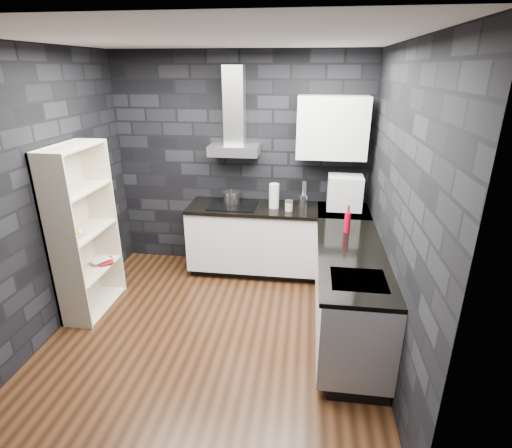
% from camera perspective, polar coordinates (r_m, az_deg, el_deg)
% --- Properties ---
extents(ground, '(3.20, 3.20, 0.00)m').
position_cam_1_polar(ground, '(4.23, -5.72, -14.76)').
color(ground, '#3B2112').
extents(ceiling, '(3.20, 3.20, 0.00)m').
position_cam_1_polar(ceiling, '(3.43, -7.53, 24.81)').
color(ceiling, white).
extents(wall_back, '(3.20, 0.05, 2.70)m').
position_cam_1_polar(wall_back, '(5.14, -2.13, 8.60)').
color(wall_back, black).
rests_on(wall_back, ground).
extents(wall_front, '(3.20, 0.05, 2.70)m').
position_cam_1_polar(wall_front, '(2.21, -16.77, -10.62)').
color(wall_front, black).
rests_on(wall_front, ground).
extents(wall_left, '(0.05, 3.20, 2.70)m').
position_cam_1_polar(wall_left, '(4.29, -28.10, 3.47)').
color(wall_left, black).
rests_on(wall_left, ground).
extents(wall_right, '(0.05, 3.20, 2.70)m').
position_cam_1_polar(wall_right, '(3.58, 19.64, 1.61)').
color(wall_right, black).
rests_on(wall_right, ground).
extents(toekick_back, '(2.18, 0.50, 0.10)m').
position_cam_1_polar(toekick_back, '(5.26, 2.94, -6.22)').
color(toekick_back, black).
rests_on(toekick_back, ground).
extents(toekick_right, '(0.50, 1.78, 0.10)m').
position_cam_1_polar(toekick_right, '(4.22, 13.23, -14.55)').
color(toekick_right, black).
rests_on(toekick_right, ground).
extents(counter_back_cab, '(2.20, 0.60, 0.76)m').
position_cam_1_polar(counter_back_cab, '(5.04, 2.99, -2.10)').
color(counter_back_cab, silver).
rests_on(counter_back_cab, ground).
extents(counter_right_cab, '(0.60, 1.80, 0.76)m').
position_cam_1_polar(counter_right_cab, '(3.98, 13.17, -9.50)').
color(counter_right_cab, silver).
rests_on(counter_right_cab, ground).
extents(counter_back_top, '(2.20, 0.62, 0.04)m').
position_cam_1_polar(counter_back_top, '(4.88, 3.07, 2.16)').
color(counter_back_top, black).
rests_on(counter_back_top, counter_back_cab).
extents(counter_right_top, '(0.62, 1.80, 0.04)m').
position_cam_1_polar(counter_right_top, '(3.79, 13.52, -4.30)').
color(counter_right_top, black).
rests_on(counter_right_top, counter_right_cab).
extents(counter_corner_top, '(0.62, 0.62, 0.04)m').
position_cam_1_polar(counter_corner_top, '(4.90, 12.44, 1.74)').
color(counter_corner_top, black).
rests_on(counter_corner_top, counter_right_cab).
extents(hood_body, '(0.60, 0.34, 0.12)m').
position_cam_1_polar(hood_body, '(4.91, -3.14, 10.50)').
color(hood_body, silver).
rests_on(hood_body, wall_back).
extents(hood_chimney, '(0.24, 0.20, 0.90)m').
position_cam_1_polar(hood_chimney, '(4.91, -3.11, 16.50)').
color(hood_chimney, silver).
rests_on(hood_chimney, hood_body).
extents(upper_cabinet, '(0.80, 0.35, 0.70)m').
position_cam_1_polar(upper_cabinet, '(4.78, 10.83, 13.38)').
color(upper_cabinet, silver).
rests_on(upper_cabinet, wall_back).
extents(cooktop, '(0.58, 0.50, 0.01)m').
position_cam_1_polar(cooktop, '(4.96, -3.27, 2.77)').
color(cooktop, black).
rests_on(cooktop, counter_back_top).
extents(sink_rim, '(0.44, 0.40, 0.01)m').
position_cam_1_polar(sink_rim, '(3.35, 14.45, -7.77)').
color(sink_rim, silver).
rests_on(sink_rim, counter_right_top).
extents(pot, '(0.21, 0.21, 0.12)m').
position_cam_1_polar(pot, '(5.02, -3.53, 3.81)').
color(pot, '#B1B0B5').
rests_on(pot, cooktop).
extents(glass_vase, '(0.14, 0.14, 0.30)m').
position_cam_1_polar(glass_vase, '(4.83, 2.59, 4.04)').
color(glass_vase, silver).
rests_on(glass_vase, counter_back_top).
extents(storage_jar, '(0.12, 0.12, 0.11)m').
position_cam_1_polar(storage_jar, '(4.76, 4.72, 2.56)').
color(storage_jar, tan).
rests_on(storage_jar, counter_back_top).
extents(utensil_crock, '(0.14, 0.14, 0.14)m').
position_cam_1_polar(utensil_crock, '(4.92, 6.79, 3.31)').
color(utensil_crock, '#B1B0B5').
rests_on(utensil_crock, counter_back_top).
extents(appliance_garage, '(0.40, 0.32, 0.40)m').
position_cam_1_polar(appliance_garage, '(4.80, 12.55, 4.41)').
color(appliance_garage, silver).
rests_on(appliance_garage, counter_back_top).
extents(red_bottle, '(0.07, 0.07, 0.22)m').
position_cam_1_polar(red_bottle, '(4.20, 12.92, 0.23)').
color(red_bottle, '#AC0622').
rests_on(red_bottle, counter_right_top).
extents(bookshelf, '(0.52, 0.86, 1.80)m').
position_cam_1_polar(bookshelf, '(4.50, -23.35, -1.08)').
color(bookshelf, beige).
rests_on(bookshelf, ground).
extents(fruit_bowl, '(0.24, 0.24, 0.05)m').
position_cam_1_polar(fruit_bowl, '(4.39, -24.20, -1.24)').
color(fruit_bowl, silver).
rests_on(fruit_bowl, bookshelf).
extents(book_red, '(0.14, 0.11, 0.21)m').
position_cam_1_polar(book_red, '(4.73, -21.76, -4.12)').
color(book_red, maroon).
rests_on(book_red, bookshelf).
extents(book_second, '(0.13, 0.10, 0.20)m').
position_cam_1_polar(book_second, '(4.79, -21.89, -3.52)').
color(book_second, '#B2B2B2').
rests_on(book_second, bookshelf).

